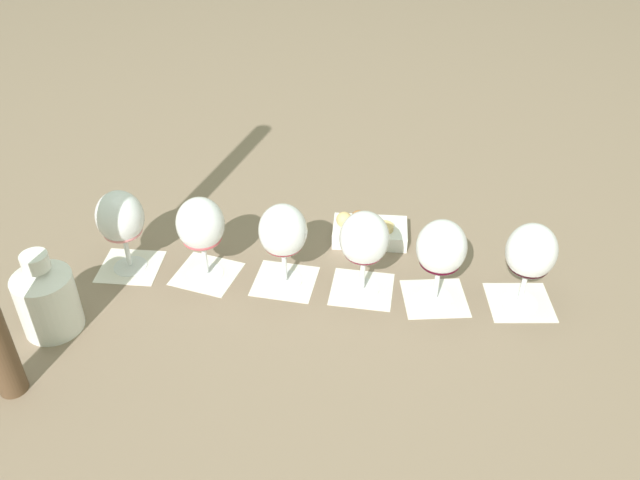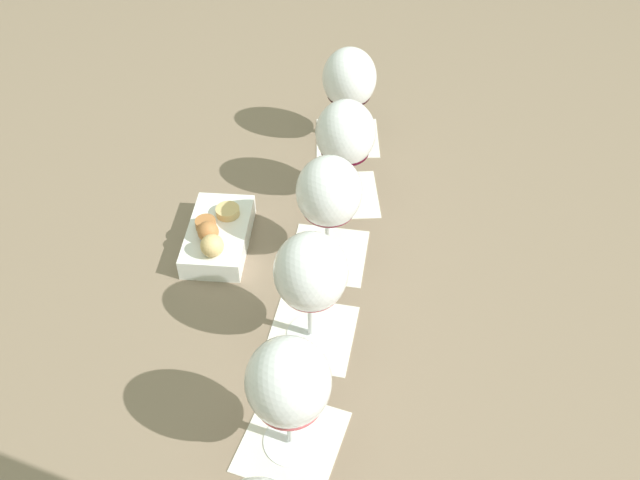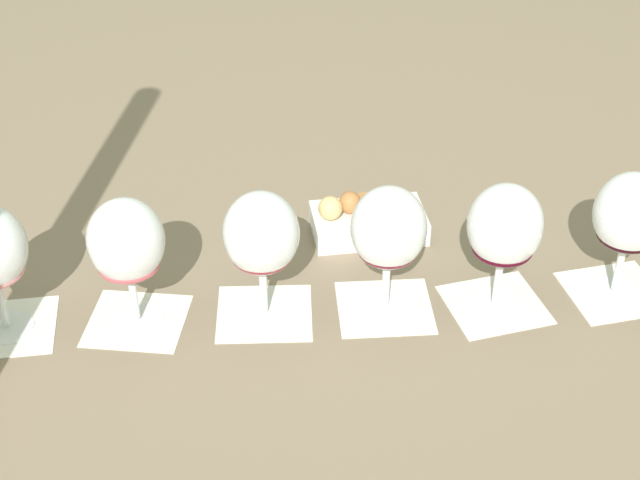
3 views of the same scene
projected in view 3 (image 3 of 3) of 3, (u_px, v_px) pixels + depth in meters
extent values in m
plane|color=#7F6B56|center=(317.00, 312.00, 1.22)|extent=(8.00, 8.00, 0.00)
cube|color=silver|center=(7.00, 328.00, 1.19)|extent=(0.16, 0.16, 0.00)
cube|color=silver|center=(137.00, 320.00, 1.20)|extent=(0.16, 0.16, 0.00)
cube|color=silver|center=(264.00, 313.00, 1.21)|extent=(0.16, 0.16, 0.00)
cube|color=silver|center=(385.00, 307.00, 1.22)|extent=(0.16, 0.16, 0.00)
cube|color=silver|center=(495.00, 304.00, 1.23)|extent=(0.16, 0.16, 0.00)
cube|color=silver|center=(614.00, 292.00, 1.25)|extent=(0.16, 0.16, 0.00)
cylinder|color=white|center=(6.00, 325.00, 1.19)|extent=(0.07, 0.07, 0.01)
cylinder|color=white|center=(0.00, 301.00, 1.17)|extent=(0.01, 0.01, 0.07)
cylinder|color=white|center=(137.00, 318.00, 1.20)|extent=(0.07, 0.07, 0.01)
cylinder|color=white|center=(133.00, 294.00, 1.18)|extent=(0.01, 0.01, 0.07)
ellipsoid|color=white|center=(126.00, 240.00, 1.13)|extent=(0.09, 0.09, 0.10)
ellipsoid|color=#CC515C|center=(129.00, 263.00, 1.15)|extent=(0.07, 0.07, 0.03)
cylinder|color=white|center=(264.00, 311.00, 1.21)|extent=(0.07, 0.07, 0.01)
cylinder|color=white|center=(263.00, 287.00, 1.19)|extent=(0.01, 0.01, 0.07)
ellipsoid|color=white|center=(261.00, 233.00, 1.14)|extent=(0.09, 0.09, 0.10)
ellipsoid|color=maroon|center=(262.00, 253.00, 1.16)|extent=(0.07, 0.07, 0.04)
cylinder|color=white|center=(385.00, 305.00, 1.22)|extent=(0.07, 0.07, 0.01)
cylinder|color=white|center=(386.00, 281.00, 1.20)|extent=(0.01, 0.01, 0.07)
ellipsoid|color=white|center=(389.00, 228.00, 1.15)|extent=(0.09, 0.09, 0.10)
ellipsoid|color=maroon|center=(388.00, 248.00, 1.17)|extent=(0.07, 0.07, 0.03)
cylinder|color=white|center=(495.00, 302.00, 1.22)|extent=(0.07, 0.07, 0.01)
cylinder|color=white|center=(498.00, 278.00, 1.20)|extent=(0.01, 0.01, 0.07)
ellipsoid|color=white|center=(505.00, 225.00, 1.16)|extent=(0.09, 0.09, 0.10)
ellipsoid|color=#3F0717|center=(502.00, 247.00, 1.18)|extent=(0.07, 0.07, 0.03)
cylinder|color=white|center=(614.00, 289.00, 1.25)|extent=(0.07, 0.07, 0.01)
cylinder|color=white|center=(619.00, 266.00, 1.22)|extent=(0.01, 0.01, 0.07)
ellipsoid|color=white|center=(631.00, 213.00, 1.18)|extent=(0.09, 0.09, 0.10)
ellipsoid|color=black|center=(627.00, 234.00, 1.20)|extent=(0.07, 0.07, 0.03)
cube|color=white|center=(368.00, 223.00, 1.35)|extent=(0.17, 0.17, 0.03)
sphere|color=#DBB775|center=(330.00, 208.00, 1.32)|extent=(0.03, 0.03, 0.03)
sphere|color=#B2703D|center=(350.00, 202.00, 1.33)|extent=(0.03, 0.03, 0.03)
cylinder|color=#B2703D|center=(365.00, 202.00, 1.35)|extent=(0.03, 0.03, 0.01)
cylinder|color=#DBB775|center=(392.00, 212.00, 1.33)|extent=(0.04, 0.04, 0.01)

